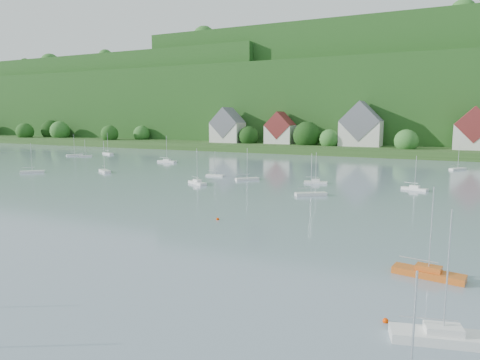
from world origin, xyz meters
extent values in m
cube|color=#274A1B|center=(0.00, 200.00, 1.50)|extent=(600.00, 60.00, 3.00)
cube|color=#183F14|center=(0.00, 275.00, 20.00)|extent=(620.00, 160.00, 40.00)
cube|color=#183F14|center=(-150.00, 260.00, 24.00)|extent=(200.00, 120.00, 52.00)
cube|color=#183F14|center=(10.00, 270.00, 28.00)|extent=(240.00, 130.00, 60.00)
sphere|color=#265E22|center=(-162.23, 187.01, 6.64)|extent=(11.19, 11.19, 11.19)
sphere|color=#265E22|center=(-108.08, 191.48, 5.80)|extent=(8.61, 8.61, 8.61)
sphere|color=#204A16|center=(-119.76, 180.47, 5.94)|extent=(9.03, 9.03, 9.03)
sphere|color=#265E22|center=(-6.80, 183.88, 5.66)|extent=(8.19, 8.19, 8.19)
sphere|color=#265E22|center=(-51.96, 186.07, 5.11)|extent=(6.49, 6.49, 6.49)
sphere|color=#265E22|center=(46.85, 192.08, 6.95)|extent=(12.16, 12.16, 12.16)
sphere|color=#265E22|center=(22.99, 179.93, 5.84)|extent=(8.73, 8.73, 8.73)
sphere|color=black|center=(-43.87, 185.86, 6.03)|extent=(9.32, 9.32, 9.32)
sphere|color=black|center=(-170.45, 193.35, 6.09)|extent=(9.50, 9.50, 9.50)
sphere|color=black|center=(-174.62, 191.87, 6.87)|extent=(11.91, 11.91, 11.91)
sphere|color=#204A16|center=(-182.02, 179.81, 6.22)|extent=(9.91, 9.91, 9.91)
sphere|color=black|center=(-17.00, 186.36, 6.87)|extent=(11.92, 11.92, 11.92)
sphere|color=#265E22|center=(-119.71, 228.54, 51.84)|extent=(10.52, 10.52, 10.52)
sphere|color=#265E22|center=(-223.02, 236.35, 52.41)|extent=(13.75, 13.75, 13.75)
sphere|color=#204A16|center=(-84.27, 263.14, 51.80)|extent=(10.29, 10.29, 10.29)
sphere|color=black|center=(-190.36, 258.01, 51.80)|extent=(10.31, 10.31, 10.31)
sphere|color=black|center=(-175.19, 233.35, 51.42)|extent=(8.14, 8.14, 8.14)
sphere|color=#265E22|center=(-177.57, 262.59, 51.25)|extent=(7.15, 7.15, 7.15)
sphere|color=black|center=(-243.68, 258.03, 52.04)|extent=(11.66, 11.66, 11.66)
sphere|color=black|center=(-68.16, 251.39, 51.26)|extent=(7.18, 7.18, 7.18)
sphere|color=#265E22|center=(-157.98, 221.69, 51.56)|extent=(8.89, 8.89, 8.89)
sphere|color=#204A16|center=(-234.52, 225.00, 51.36)|extent=(7.77, 7.77, 7.77)
sphere|color=black|center=(-193.31, 253.95, 51.74)|extent=(9.97, 9.97, 9.97)
sphere|color=#204A16|center=(39.50, 255.03, 60.25)|extent=(12.83, 12.83, 12.83)
sphere|color=#265E22|center=(-39.93, 242.18, 59.43)|extent=(8.18, 8.18, 8.18)
sphere|color=#204A16|center=(1.11, 279.65, 60.23)|extent=(12.73, 12.73, 12.73)
sphere|color=#265E22|center=(39.25, 231.29, 60.09)|extent=(11.95, 11.95, 11.95)
sphere|color=#265E22|center=(-47.14, 274.29, 59.24)|extent=(7.07, 7.07, 7.07)
sphere|color=black|center=(-3.47, 243.31, 59.44)|extent=(8.21, 8.21, 8.21)
sphere|color=#265E22|center=(-22.82, 267.10, 60.14)|extent=(12.24, 12.24, 12.24)
sphere|color=#265E22|center=(-95.50, 235.90, 60.39)|extent=(13.65, 13.65, 13.65)
sphere|color=#204A16|center=(-39.98, 262.14, 42.10)|extent=(12.01, 12.01, 12.01)
sphere|color=black|center=(-3.70, 272.21, 42.75)|extent=(15.72, 15.72, 15.72)
sphere|color=#204A16|center=(10.88, 267.92, 41.84)|extent=(10.54, 10.54, 10.54)
sphere|color=#204A16|center=(-193.30, 298.62, 41.43)|extent=(8.18, 8.18, 8.18)
sphere|color=black|center=(-175.91, 289.59, 41.53)|extent=(8.74, 8.74, 8.74)
sphere|color=black|center=(-191.77, 268.51, 42.69)|extent=(15.38, 15.38, 15.38)
cube|color=silver|center=(-55.00, 187.00, 7.50)|extent=(14.00, 10.00, 9.00)
cube|color=slate|center=(-55.00, 187.00, 12.00)|extent=(14.00, 10.40, 14.00)
cube|color=silver|center=(-30.00, 189.00, 7.00)|extent=(12.00, 9.00, 8.00)
cube|color=maroon|center=(-30.00, 189.00, 11.00)|extent=(12.00, 9.36, 12.00)
cube|color=silver|center=(5.00, 188.00, 8.00)|extent=(16.00, 11.00, 10.00)
cube|color=slate|center=(5.00, 188.00, 13.00)|extent=(16.00, 11.44, 16.00)
cube|color=silver|center=(45.00, 186.00, 7.50)|extent=(13.00, 10.00, 9.00)
cube|color=maroon|center=(45.00, 186.00, 12.00)|extent=(13.00, 10.40, 13.00)
cylinder|color=silver|center=(36.34, 28.62, 4.30)|extent=(0.10, 0.10, 7.41)
cube|color=white|center=(37.71, 38.53, 0.33)|extent=(6.94, 3.45, 0.67)
cube|color=white|center=(37.71, 38.53, 0.92)|extent=(2.59, 1.84, 0.50)
cylinder|color=silver|center=(37.71, 38.53, 4.85)|extent=(0.10, 0.10, 8.36)
cylinder|color=silver|center=(36.74, 38.28, 1.57)|extent=(3.59, 0.97, 0.08)
cube|color=#C75A1B|center=(36.30, 50.91, 0.32)|extent=(6.53, 2.76, 0.63)
cube|color=#C75A1B|center=(36.30, 50.91, 0.88)|extent=(2.39, 1.58, 0.50)
cylinder|color=silver|center=(36.30, 50.91, 4.59)|extent=(0.10, 0.10, 7.91)
cylinder|color=silver|center=(35.37, 51.06, 1.53)|extent=(3.45, 0.64, 0.08)
sphere|color=#F63C00|center=(33.92, 39.80, 0.00)|extent=(0.43, 0.43, 0.43)
sphere|color=#F63C00|center=(7.74, 62.25, 0.00)|extent=(0.44, 0.44, 0.44)
cube|color=white|center=(14.33, 87.03, 0.30)|extent=(5.89, 4.61, 0.59)
cylinder|color=silver|center=(14.33, 87.03, 4.30)|extent=(0.10, 0.10, 7.42)
cylinder|color=silver|center=(13.59, 86.55, 1.49)|extent=(2.78, 1.84, 0.08)
cube|color=white|center=(-45.16, 124.74, 0.32)|extent=(6.48, 1.90, 0.65)
cube|color=white|center=(-45.16, 124.74, 0.90)|extent=(2.28, 1.30, 0.50)
cylinder|color=silver|center=(-45.16, 124.74, 4.68)|extent=(0.10, 0.10, 8.06)
cylinder|color=silver|center=(-46.13, 124.73, 1.55)|extent=(3.55, 0.13, 0.08)
cube|color=white|center=(-84.70, 128.70, 0.24)|extent=(4.22, 4.34, 0.47)
cylinder|color=silver|center=(-84.70, 128.70, 3.43)|extent=(0.10, 0.10, 5.92)
cylinder|color=silver|center=(-85.19, 128.19, 1.37)|extent=(1.85, 1.94, 0.08)
cube|color=white|center=(-14.95, 102.52, 0.23)|extent=(4.71, 1.53, 0.46)
cylinder|color=silver|center=(-14.95, 102.52, 3.37)|extent=(0.10, 0.10, 5.81)
cylinder|color=silver|center=(-15.64, 102.48, 1.36)|extent=(2.56, 0.21, 0.08)
cube|color=white|center=(-4.97, 100.05, 0.28)|extent=(5.07, 5.04, 0.56)
cylinder|color=silver|center=(-4.97, 100.05, 4.05)|extent=(0.10, 0.10, 6.98)
cylinder|color=silver|center=(-5.57, 99.46, 1.46)|extent=(2.24, 2.22, 0.08)
cube|color=white|center=(10.93, 102.21, 0.26)|extent=(5.32, 2.56, 0.51)
cube|color=white|center=(10.93, 102.21, 0.76)|extent=(1.97, 1.39, 0.50)
cylinder|color=silver|center=(10.93, 102.21, 3.72)|extent=(0.10, 0.10, 6.41)
cylinder|color=silver|center=(10.18, 102.04, 1.41)|extent=(2.76, 0.72, 0.08)
cube|color=white|center=(-90.84, 129.39, 0.30)|extent=(4.69, 5.83, 0.59)
cylinder|color=silver|center=(-90.84, 129.39, 4.29)|extent=(0.10, 0.10, 7.40)
cylinder|color=silver|center=(-91.34, 128.66, 1.49)|extent=(1.89, 2.74, 0.08)
cube|color=white|center=(-45.62, 96.77, 0.31)|extent=(6.07, 4.75, 0.61)
cylinder|color=silver|center=(-45.62, 96.77, 4.43)|extent=(0.10, 0.10, 7.64)
cylinder|color=silver|center=(-46.39, 97.27, 1.51)|extent=(2.87, 1.89, 0.08)
cube|color=white|center=(-12.36, 89.73, 0.29)|extent=(5.85, 4.45, 0.59)
cube|color=white|center=(-12.36, 89.73, 0.84)|extent=(2.35, 2.05, 0.50)
cylinder|color=silver|center=(-12.36, 89.73, 4.24)|extent=(0.10, 0.10, 7.32)
cylinder|color=silver|center=(-13.11, 90.19, 1.49)|extent=(2.79, 1.75, 0.08)
cube|color=white|center=(31.59, 102.10, 0.26)|extent=(5.37, 3.13, 0.52)
cube|color=white|center=(31.59, 102.10, 0.77)|extent=(2.05, 1.57, 0.50)
cylinder|color=silver|center=(31.59, 102.10, 3.76)|extent=(0.10, 0.10, 6.48)
cylinder|color=silver|center=(30.86, 102.36, 1.42)|extent=(2.71, 1.04, 0.08)
cube|color=white|center=(-84.04, 139.99, 0.32)|extent=(6.52, 4.02, 0.63)
cylinder|color=silver|center=(-84.04, 139.99, 4.58)|extent=(0.10, 0.10, 7.90)
cylinder|color=silver|center=(-84.92, 140.35, 1.53)|extent=(3.25, 1.39, 0.08)
cube|color=white|center=(-62.06, 87.44, 0.29)|extent=(5.20, 5.40, 0.59)
cylinder|color=silver|center=(-62.06, 87.44, 4.25)|extent=(0.10, 0.10, 7.33)
cylinder|color=silver|center=(-62.66, 86.80, 1.49)|extent=(2.26, 2.41, 0.08)
cube|color=white|center=(39.99, 143.57, 0.26)|extent=(4.58, 4.98, 0.53)
cylinder|color=silver|center=(39.99, 143.57, 3.84)|extent=(0.10, 0.10, 6.62)
cylinder|color=silver|center=(39.47, 142.97, 1.43)|extent=(1.96, 2.26, 0.08)
camera|label=1|loc=(37.25, 8.44, 14.85)|focal=32.47mm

